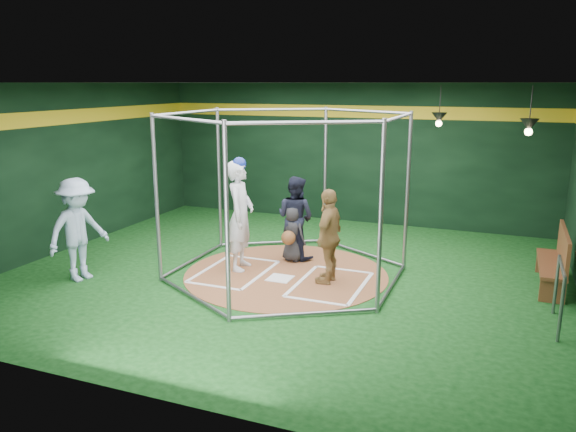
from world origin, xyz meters
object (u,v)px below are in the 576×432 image
at_px(visitor_leopard, 329,236).
at_px(dugout_bench, 557,258).
at_px(umpire, 295,218).
at_px(batter_figure, 240,215).

relative_size(visitor_leopard, dugout_bench, 0.96).
relative_size(umpire, dugout_bench, 0.95).
bearing_deg(visitor_leopard, umpire, -133.83).
bearing_deg(visitor_leopard, dugout_bench, 110.45).
distance_m(visitor_leopard, umpire, 1.54).
xyz_separation_m(batter_figure, umpire, (0.72, 1.02, -0.22)).
bearing_deg(dugout_bench, batter_figure, -168.59).
distance_m(batter_figure, visitor_leopard, 1.80).
distance_m(batter_figure, umpire, 1.27).
relative_size(visitor_leopard, umpire, 1.01).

